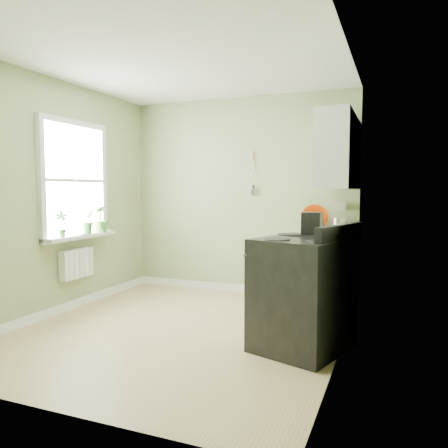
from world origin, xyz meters
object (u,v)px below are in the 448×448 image
at_px(stove, 303,293).
at_px(coffee_maker, 312,229).
at_px(kettle, 319,224).
at_px(stand_mixer, 340,218).

distance_m(stove, coffee_maker, 0.66).
bearing_deg(coffee_maker, kettle, 96.65).
bearing_deg(stove, coffee_maker, 90.25).
height_order(stove, stand_mixer, stand_mixer).
relative_size(stand_mixer, coffee_maker, 1.32).
xyz_separation_m(kettle, coffee_maker, (0.17, -1.42, 0.06)).
bearing_deg(kettle, stand_mixer, 4.62).
height_order(kettle, coffee_maker, coffee_maker).
bearing_deg(coffee_maker, stove, -89.75).
distance_m(stand_mixer, kettle, 0.27).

